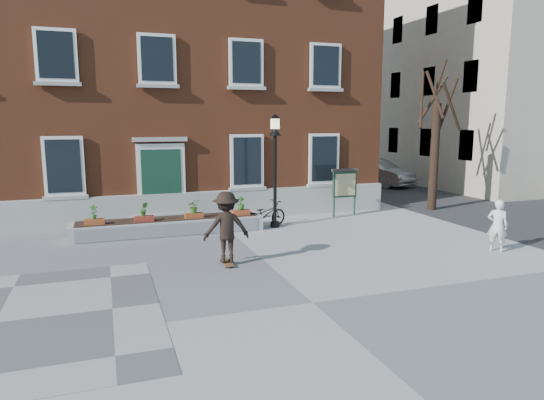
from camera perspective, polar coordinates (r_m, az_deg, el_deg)
name	(u,v)px	position (r m, az deg, el deg)	size (l,w,h in m)	color
ground	(313,303)	(10.25, 4.81, -11.95)	(100.00, 100.00, 0.00)	#969799
bicycle	(265,214)	(17.01, -0.80, -1.69)	(0.61, 1.74, 0.91)	black
parked_car	(376,172)	(28.50, 12.11, 3.20)	(1.59, 4.56, 1.50)	#A8AAAD
bystander	(498,226)	(15.25, 25.00, -2.74)	(0.55, 0.36, 1.51)	silver
brick_building	(144,61)	(22.91, -14.80, 15.55)	(18.40, 10.85, 12.60)	brown
planter_assembly	(169,225)	(16.37, -11.98, -2.88)	(6.20, 1.12, 1.15)	#B3B2AE
bare_tree	(435,143)	(21.16, 18.64, 6.37)	(1.83, 1.83, 6.16)	black
side_street	(438,71)	(36.10, 18.90, 14.14)	(15.20, 36.00, 14.50)	#343436
lamp_post	(275,155)	(16.73, 0.36, 5.33)	(0.40, 0.40, 3.93)	black
notice_board	(345,184)	(19.02, 8.56, 1.85)	(1.10, 0.16, 1.87)	#1B3627
skateboarder	(226,227)	(12.55, -5.39, -3.21)	(1.23, 0.78, 1.92)	brown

